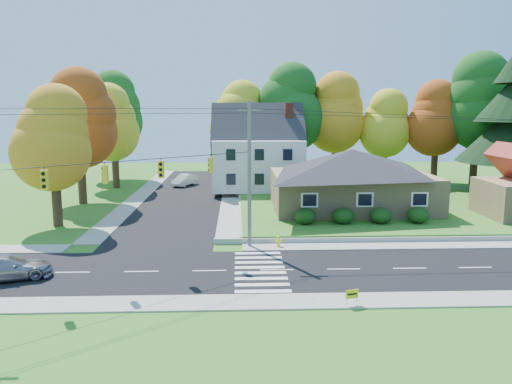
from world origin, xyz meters
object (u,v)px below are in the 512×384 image
ranch_house (351,178)px  white_car (185,180)px  fire_hydrant (278,242)px  silver_sedan (6,268)px

ranch_house → white_car: size_ratio=3.42×
ranch_house → fire_hydrant: (-7.51, -11.01, -2.87)m
silver_sedan → ranch_house: bearing=-74.0°
fire_hydrant → ranch_house: bearing=55.7°
silver_sedan → fire_hydrant: silver_sedan is taller
ranch_house → white_car: ranch_house is taller
white_car → silver_sedan: bearing=-77.1°
white_car → fire_hydrant: size_ratio=5.18×
silver_sedan → white_car: white_car is taller
silver_sedan → white_car: size_ratio=1.13×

